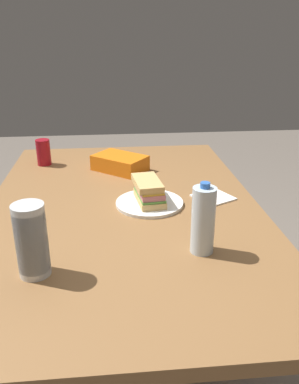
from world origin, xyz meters
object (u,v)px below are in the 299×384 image
object	(u,v)px
sandwich	(149,191)
water_bottle_tall	(203,220)
dining_table	(124,227)
chip_bag	(120,163)
paper_plate	(150,203)
soda_can_red	(43,152)
plastic_cup_stack	(32,240)

from	to	relation	value
sandwich	water_bottle_tall	bearing A→B (deg)	-160.71
dining_table	sandwich	world-z (taller)	sandwich
dining_table	chip_bag	size ratio (longest dim) A/B	6.74
water_bottle_tall	paper_plate	bearing A→B (deg)	19.12
soda_can_red	chip_bag	xyz separation A→B (m)	(-0.12, -0.36, -0.03)
chip_bag	plastic_cup_stack	distance (m)	0.85
paper_plate	plastic_cup_stack	distance (m)	0.55
soda_can_red	water_bottle_tall	world-z (taller)	water_bottle_tall
paper_plate	soda_can_red	distance (m)	0.69
dining_table	sandwich	distance (m)	0.17
dining_table	plastic_cup_stack	size ratio (longest dim) A/B	7.63
paper_plate	chip_bag	world-z (taller)	chip_bag
dining_table	plastic_cup_stack	xyz separation A→B (m)	(-0.42, 0.25, 0.19)
sandwich	water_bottle_tall	xyz separation A→B (m)	(-0.35, -0.12, 0.05)
paper_plate	water_bottle_tall	xyz separation A→B (m)	(-0.35, -0.12, 0.10)
paper_plate	chip_bag	distance (m)	0.41
soda_can_red	plastic_cup_stack	xyz separation A→B (m)	(-0.93, -0.11, 0.04)
chip_bag	water_bottle_tall	size ratio (longest dim) A/B	1.06
water_bottle_tall	plastic_cup_stack	world-z (taller)	water_bottle_tall
paper_plate	sandwich	world-z (taller)	sandwich
sandwich	chip_bag	distance (m)	0.40
water_bottle_tall	plastic_cup_stack	distance (m)	0.47
paper_plate	sandwich	xyz separation A→B (m)	(0.00, 0.00, 0.05)
chip_bag	plastic_cup_stack	size ratio (longest dim) A/B	1.13
paper_plate	sandwich	distance (m)	0.05
dining_table	plastic_cup_stack	distance (m)	0.52
paper_plate	sandwich	size ratio (longest dim) A/B	1.31
water_bottle_tall	chip_bag	bearing A→B (deg)	16.38
water_bottle_tall	sandwich	bearing A→B (deg)	19.29
soda_can_red	chip_bag	world-z (taller)	soda_can_red
dining_table	water_bottle_tall	world-z (taller)	water_bottle_tall
paper_plate	soda_can_red	world-z (taller)	soda_can_red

